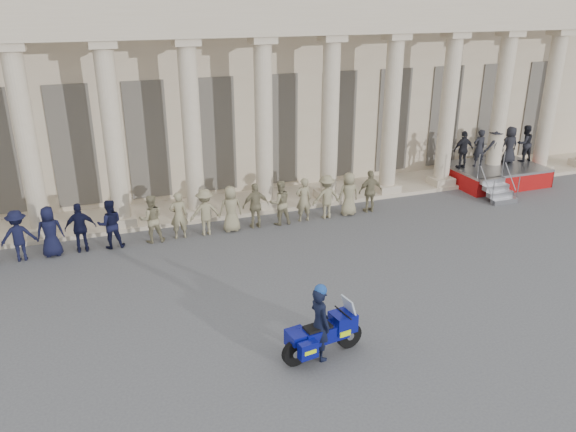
{
  "coord_description": "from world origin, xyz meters",
  "views": [
    {
      "loc": [
        -4.77,
        -10.95,
        7.55
      ],
      "look_at": [
        0.48,
        3.27,
        1.6
      ],
      "focal_mm": 35.0,
      "sensor_mm": 36.0,
      "label": 1
    }
  ],
  "objects": [
    {
      "name": "rider",
      "position": [
        -0.45,
        -1.27,
        0.91
      ],
      "size": [
        0.5,
        0.69,
        1.83
      ],
      "rotation": [
        0.0,
        0.0,
        1.72
      ],
      "color": "black",
      "rests_on": "ground"
    },
    {
      "name": "ground",
      "position": [
        0.0,
        0.0,
        0.0
      ],
      "size": [
        90.0,
        90.0,
        0.0
      ],
      "primitive_type": "plane",
      "color": "#48484B",
      "rests_on": "ground"
    },
    {
      "name": "building",
      "position": [
        -0.0,
        14.74,
        4.52
      ],
      "size": [
        40.0,
        12.5,
        9.0
      ],
      "color": "#BDAA8D",
      "rests_on": "ground"
    },
    {
      "name": "reviewing_stand",
      "position": [
        11.64,
        7.73,
        1.26
      ],
      "size": [
        4.05,
        3.8,
        2.37
      ],
      "color": "gray",
      "rests_on": "ground"
    },
    {
      "name": "officer_rank",
      "position": [
        -5.02,
        6.47,
        0.81
      ],
      "size": [
        20.81,
        0.61,
        1.61
      ],
      "color": "black",
      "rests_on": "ground"
    },
    {
      "name": "motorcycle",
      "position": [
        -0.34,
        -1.25,
        0.56
      ],
      "size": [
        2.03,
        0.92,
        1.31
      ],
      "rotation": [
        0.0,
        0.0,
        0.15
      ],
      "color": "black",
      "rests_on": "ground"
    }
  ]
}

